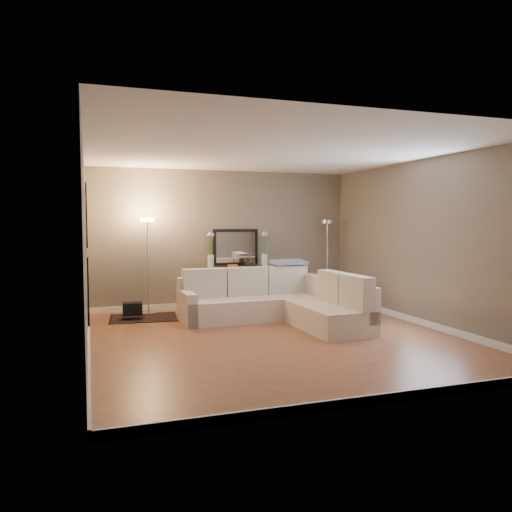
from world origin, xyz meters
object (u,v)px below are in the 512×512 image
object	(u,v)px
console_table	(234,285)
floor_lamp_lit	(148,246)
floor_lamp_unlit	(327,244)
sectional_sofa	(279,302)

from	to	relation	value
console_table	floor_lamp_lit	bearing A→B (deg)	-174.27
console_table	floor_lamp_unlit	distance (m)	2.06
floor_lamp_unlit	sectional_sofa	bearing A→B (deg)	-137.58
sectional_sofa	console_table	distance (m)	1.52
sectional_sofa	console_table	world-z (taller)	sectional_sofa
sectional_sofa	floor_lamp_unlit	bearing A→B (deg)	42.42
console_table	floor_lamp_lit	distance (m)	1.80
floor_lamp_lit	floor_lamp_unlit	size ratio (longest dim) A/B	1.02
console_table	floor_lamp_unlit	bearing A→B (deg)	-0.72
sectional_sofa	console_table	xyz separation A→B (m)	(-0.33, 1.48, 0.12)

